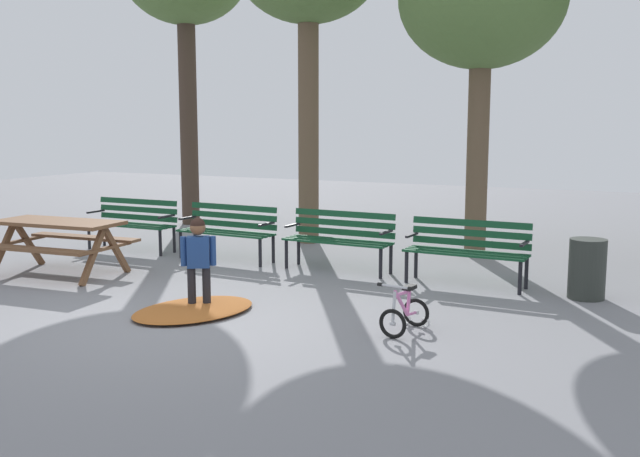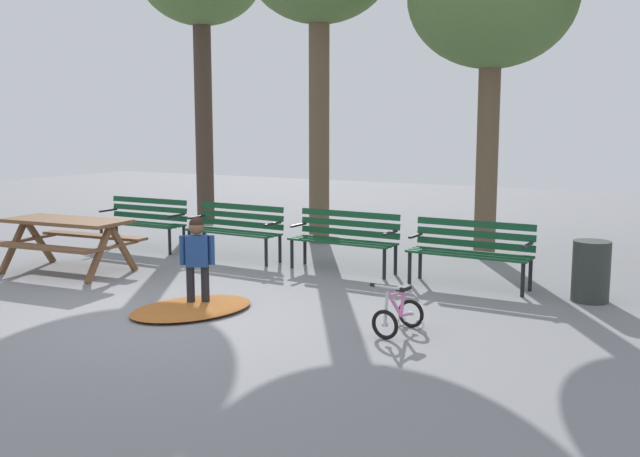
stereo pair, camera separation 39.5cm
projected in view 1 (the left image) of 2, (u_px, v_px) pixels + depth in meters
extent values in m
plane|color=gray|center=(173.00, 321.00, 7.91)|extent=(36.00, 36.00, 0.00)
cube|color=brown|center=(58.00, 222.00, 10.20)|extent=(1.86, 0.91, 0.05)
cube|color=brown|center=(30.00, 249.00, 9.74)|extent=(1.81, 0.39, 0.04)
cube|color=brown|center=(85.00, 237.00, 10.75)|extent=(1.81, 0.39, 0.04)
cube|color=brown|center=(3.00, 249.00, 10.31)|extent=(0.11, 0.57, 0.76)
cube|color=brown|center=(29.00, 243.00, 10.77)|extent=(0.11, 0.57, 0.76)
cube|color=brown|center=(16.00, 242.00, 10.53)|extent=(0.17, 1.10, 0.04)
cube|color=brown|center=(93.00, 256.00, 9.74)|extent=(0.11, 0.57, 0.76)
cube|color=brown|center=(116.00, 250.00, 10.20)|extent=(0.11, 0.57, 0.76)
cube|color=brown|center=(105.00, 249.00, 9.96)|extent=(0.17, 1.10, 0.04)
cube|color=#144728|center=(137.00, 223.00, 12.29)|extent=(1.60, 0.08, 0.03)
cube|color=#144728|center=(132.00, 224.00, 12.18)|extent=(1.60, 0.08, 0.03)
cube|color=#144728|center=(127.00, 225.00, 12.07)|extent=(1.60, 0.08, 0.03)
cube|color=#144728|center=(122.00, 226.00, 11.97)|extent=(1.60, 0.08, 0.03)
cube|color=#144728|center=(138.00, 217.00, 12.31)|extent=(1.60, 0.05, 0.09)
cube|color=#144728|center=(138.00, 209.00, 12.29)|extent=(1.60, 0.05, 0.09)
cube|color=#144728|center=(138.00, 202.00, 12.27)|extent=(1.60, 0.05, 0.09)
cylinder|color=black|center=(160.00, 243.00, 11.69)|extent=(0.05, 0.05, 0.44)
cylinder|color=black|center=(174.00, 239.00, 12.01)|extent=(0.05, 0.05, 0.44)
cube|color=black|center=(167.00, 216.00, 11.79)|extent=(0.04, 0.40, 0.03)
cylinder|color=black|center=(89.00, 236.00, 12.34)|extent=(0.05, 0.05, 0.44)
cylinder|color=black|center=(104.00, 233.00, 12.66)|extent=(0.05, 0.05, 0.44)
cube|color=black|center=(96.00, 212.00, 12.45)|extent=(0.04, 0.40, 0.03)
cube|color=#144728|center=(232.00, 231.00, 11.43)|extent=(1.60, 0.14, 0.03)
cube|color=#144728|center=(227.00, 232.00, 11.33)|extent=(1.60, 0.14, 0.03)
cube|color=#144728|center=(223.00, 233.00, 11.23)|extent=(1.60, 0.14, 0.03)
cube|color=#144728|center=(218.00, 234.00, 11.12)|extent=(1.60, 0.14, 0.03)
cube|color=#144728|center=(233.00, 224.00, 11.45)|extent=(1.60, 0.11, 0.09)
cube|color=#144728|center=(233.00, 216.00, 11.44)|extent=(1.60, 0.11, 0.09)
cube|color=#144728|center=(233.00, 208.00, 11.42)|extent=(1.60, 0.11, 0.09)
cylinder|color=black|center=(260.00, 252.00, 10.81)|extent=(0.05, 0.05, 0.44)
cylinder|color=black|center=(273.00, 249.00, 11.12)|extent=(0.05, 0.05, 0.44)
cube|color=black|center=(267.00, 224.00, 10.91)|extent=(0.06, 0.40, 0.03)
cylinder|color=black|center=(181.00, 244.00, 11.53)|extent=(0.05, 0.05, 0.44)
cylinder|color=black|center=(195.00, 241.00, 11.84)|extent=(0.05, 0.05, 0.44)
cube|color=black|center=(187.00, 218.00, 11.63)|extent=(0.06, 0.40, 0.03)
cube|color=#144728|center=(343.00, 239.00, 10.61)|extent=(1.60, 0.11, 0.03)
cube|color=#144728|center=(339.00, 241.00, 10.51)|extent=(1.60, 0.11, 0.03)
cube|color=#144728|center=(335.00, 242.00, 10.41)|extent=(1.60, 0.11, 0.03)
cube|color=#144728|center=(331.00, 243.00, 10.30)|extent=(1.60, 0.11, 0.03)
cube|color=#144728|center=(344.00, 232.00, 10.64)|extent=(1.60, 0.09, 0.09)
cube|color=#144728|center=(344.00, 223.00, 10.62)|extent=(1.60, 0.09, 0.09)
cube|color=#144728|center=(344.00, 214.00, 10.60)|extent=(1.60, 0.09, 0.09)
cylinder|color=black|center=(381.00, 263.00, 10.00)|extent=(0.05, 0.05, 0.44)
cylinder|color=black|center=(391.00, 259.00, 10.31)|extent=(0.05, 0.05, 0.44)
cube|color=black|center=(386.00, 232.00, 10.10)|extent=(0.05, 0.40, 0.03)
cylinder|color=black|center=(286.00, 254.00, 10.70)|extent=(0.05, 0.05, 0.44)
cylinder|color=black|center=(299.00, 250.00, 11.01)|extent=(0.05, 0.05, 0.44)
cube|color=black|center=(292.00, 225.00, 10.80)|extent=(0.05, 0.40, 0.03)
cube|color=#144728|center=(469.00, 251.00, 9.67)|extent=(1.60, 0.10, 0.03)
cube|color=#144728|center=(467.00, 252.00, 9.57)|extent=(1.60, 0.10, 0.03)
cube|color=#144728|center=(464.00, 254.00, 9.46)|extent=(1.60, 0.10, 0.03)
cube|color=#144728|center=(461.00, 255.00, 9.36)|extent=(1.60, 0.10, 0.03)
cube|color=#144728|center=(470.00, 243.00, 9.69)|extent=(1.60, 0.08, 0.09)
cube|color=#144728|center=(471.00, 233.00, 9.68)|extent=(1.60, 0.08, 0.09)
cube|color=#144728|center=(471.00, 223.00, 9.66)|extent=(1.60, 0.08, 0.09)
cylinder|color=black|center=(520.00, 277.00, 9.06)|extent=(0.05, 0.05, 0.44)
cylinder|color=black|center=(526.00, 272.00, 9.38)|extent=(0.05, 0.05, 0.44)
cube|color=black|center=(525.00, 244.00, 9.16)|extent=(0.05, 0.40, 0.03)
cylinder|color=black|center=(406.00, 266.00, 9.75)|extent=(0.05, 0.05, 0.44)
cylinder|color=black|center=(416.00, 262.00, 10.07)|extent=(0.05, 0.05, 0.44)
cube|color=black|center=(412.00, 235.00, 9.85)|extent=(0.05, 0.40, 0.03)
cylinder|color=black|center=(207.00, 288.00, 8.39)|extent=(0.09, 0.09, 0.48)
cube|color=black|center=(207.00, 306.00, 8.42)|extent=(0.16, 0.18, 0.06)
cylinder|color=black|center=(192.00, 288.00, 8.37)|extent=(0.09, 0.09, 0.48)
cube|color=black|center=(192.00, 306.00, 8.40)|extent=(0.16, 0.18, 0.06)
cube|color=navy|center=(198.00, 252.00, 8.32)|extent=(0.29, 0.26, 0.36)
sphere|color=brown|center=(198.00, 227.00, 8.28)|extent=(0.18, 0.18, 0.18)
sphere|color=black|center=(198.00, 225.00, 8.28)|extent=(0.17, 0.17, 0.17)
cylinder|color=navy|center=(213.00, 251.00, 8.34)|extent=(0.07, 0.07, 0.34)
cylinder|color=navy|center=(184.00, 251.00, 8.30)|extent=(0.07, 0.07, 0.34)
torus|color=black|center=(393.00, 324.00, 7.24)|extent=(0.30, 0.08, 0.30)
cylinder|color=silver|center=(393.00, 324.00, 7.24)|extent=(0.05, 0.05, 0.04)
torus|color=black|center=(416.00, 312.00, 7.66)|extent=(0.30, 0.08, 0.30)
cylinder|color=silver|center=(416.00, 312.00, 7.66)|extent=(0.05, 0.05, 0.04)
torus|color=white|center=(425.00, 323.00, 7.62)|extent=(0.11, 0.04, 0.11)
torus|color=white|center=(406.00, 320.00, 7.74)|extent=(0.11, 0.04, 0.11)
cylinder|color=pink|center=(401.00, 303.00, 7.36)|extent=(0.07, 0.31, 0.32)
cylinder|color=pink|center=(408.00, 302.00, 7.49)|extent=(0.05, 0.08, 0.27)
cylinder|color=pink|center=(412.00, 314.00, 7.58)|extent=(0.05, 0.20, 0.05)
cylinder|color=silver|center=(394.00, 308.00, 7.23)|extent=(0.04, 0.08, 0.32)
cylinder|color=pink|center=(402.00, 293.00, 7.36)|extent=(0.07, 0.32, 0.05)
cube|color=black|center=(410.00, 287.00, 7.49)|extent=(0.11, 0.18, 0.04)
cylinder|color=silver|center=(395.00, 286.00, 7.22)|extent=(0.34, 0.07, 0.02)
cylinder|color=black|center=(411.00, 289.00, 7.12)|extent=(0.05, 0.04, 0.04)
cylinder|color=black|center=(380.00, 284.00, 7.31)|extent=(0.05, 0.04, 0.04)
ellipsoid|color=#9E5623|center=(194.00, 309.00, 8.24)|extent=(1.42, 1.72, 0.07)
cylinder|color=#2D332D|center=(587.00, 269.00, 8.86)|extent=(0.44, 0.44, 0.73)
cylinder|color=#423328|center=(189.00, 121.00, 15.16)|extent=(0.37, 0.37, 4.29)
cylinder|color=brown|center=(308.00, 130.00, 12.80)|extent=(0.36, 0.36, 3.99)
cylinder|color=brown|center=(477.00, 157.00, 11.63)|extent=(0.34, 0.34, 3.14)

